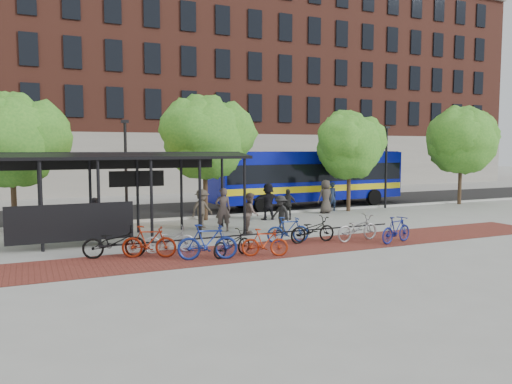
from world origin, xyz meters
name	(u,v)px	position (x,y,z in m)	size (l,w,h in m)	color
ground	(286,225)	(0.00, 0.00, 0.00)	(160.00, 160.00, 0.00)	#9E9E99
asphalt_street	(226,207)	(0.00, 8.00, 0.01)	(160.00, 8.00, 0.01)	black
curb	(252,214)	(0.00, 4.00, 0.06)	(160.00, 0.25, 0.12)	#B7B7B2
brick_strip	(301,247)	(-2.00, -5.00, 0.00)	(24.00, 3.00, 0.01)	maroon
bike_rack_rail	(261,245)	(-3.30, -4.10, 0.00)	(12.00, 0.05, 0.95)	black
building_brick	(253,87)	(10.00, 26.00, 10.00)	(55.00, 14.00, 20.00)	brown
bus_shelter	(116,167)	(-8.13, -0.48, 3.00)	(10.60, 3.07, 3.60)	black
tree_a	(14,137)	(-11.91, 3.35, 4.24)	(4.90, 4.00, 6.18)	#382619
tree_b	(206,134)	(-2.90, 3.35, 4.46)	(5.15, 4.20, 6.47)	#382619
tree_c	(350,143)	(6.09, 3.35, 4.05)	(4.66, 3.80, 5.92)	#382619
tree_d	(462,137)	(15.10, 3.35, 4.47)	(5.39, 4.40, 6.55)	#382619
lamp_post_left	(126,169)	(-7.00, 3.60, 2.75)	(0.35, 0.20, 5.12)	black
lamp_post_right	(386,164)	(9.00, 3.60, 2.75)	(0.35, 0.20, 5.12)	black
bus	(309,175)	(5.05, 6.34, 2.04)	(13.27, 3.70, 3.55)	#081096
bike_0	(114,242)	(-8.80, -4.04, 0.55)	(0.73, 2.11, 1.11)	black
bike_1	(149,242)	(-7.72, -4.52, 0.56)	(0.52, 1.86, 1.12)	maroon
bike_2	(169,239)	(-6.86, -3.97, 0.48)	(0.64, 1.83, 0.96)	#9C9C9F
bike_3	(208,242)	(-6.00, -5.65, 0.61)	(0.57, 2.02, 1.22)	navy
bike_4	(232,243)	(-5.05, -5.49, 0.46)	(0.61, 1.74, 0.92)	black
bike_5	(265,242)	(-4.02, -5.96, 0.49)	(0.46, 1.62, 0.98)	#9F290E
bike_7	(288,230)	(-2.07, -4.05, 0.52)	(0.49, 1.72, 1.03)	navy
bike_8	(312,230)	(-1.18, -4.44, 0.52)	(0.69, 1.97, 1.04)	black
bike_10	(357,228)	(0.64, -4.92, 0.53)	(0.71, 2.03, 1.07)	gray
bike_11	(396,230)	(1.78, -5.91, 0.53)	(0.50, 1.77, 1.07)	navy
pedestrian_0	(95,214)	(-8.70, 2.02, 0.77)	(0.75, 0.49, 1.54)	black
pedestrian_1	(223,210)	(-3.43, -0.38, 0.99)	(0.72, 0.47, 1.97)	#493E3A
pedestrian_3	(202,209)	(-4.03, 0.82, 0.92)	(1.19, 0.68, 1.84)	#50473B
pedestrian_4	(288,204)	(1.00, 1.68, 0.81)	(0.94, 0.39, 1.61)	#242424
pedestrian_5	(268,201)	(0.03, 2.03, 0.97)	(1.80, 0.57, 1.94)	black
pedestrian_6	(326,197)	(4.20, 3.01, 0.97)	(0.95, 0.62, 1.94)	#3F3832
pedestrian_7	(332,196)	(5.14, 3.80, 0.87)	(0.63, 0.41, 1.73)	#1E2B47
pedestrian_8	(250,213)	(-2.49, -1.32, 0.90)	(0.87, 0.68, 1.80)	brown
pedestrian_9	(281,213)	(-1.07, -1.50, 0.81)	(1.05, 0.60, 1.63)	black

